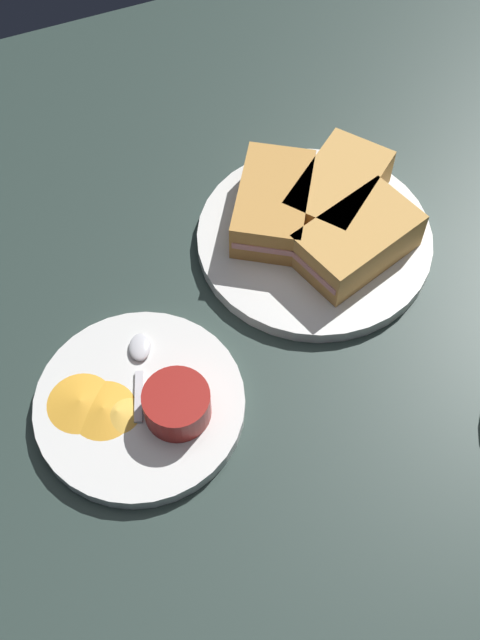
% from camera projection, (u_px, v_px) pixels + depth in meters
% --- Properties ---
extents(ground_plane, '(1.10, 1.10, 0.03)m').
position_uv_depth(ground_plane, '(311.00, 305.00, 0.87)').
color(ground_plane, '#283833').
extents(plate_sandwich_main, '(0.26, 0.26, 0.02)m').
position_uv_depth(plate_sandwich_main, '(314.00, 239.00, 0.89)').
color(plate_sandwich_main, silver).
rests_on(plate_sandwich_main, ground_plane).
extents(sandwich_half_near, '(0.15, 0.11, 0.05)m').
position_uv_depth(sandwich_half_near, '(357.00, 240.00, 0.84)').
color(sandwich_half_near, tan).
rests_on(sandwich_half_near, plate_sandwich_main).
extents(sandwich_half_far, '(0.15, 0.14, 0.05)m').
position_uv_depth(sandwich_half_far, '(338.00, 191.00, 0.88)').
color(sandwich_half_far, tan).
rests_on(sandwich_half_far, plate_sandwich_main).
extents(sandwich_half_extra, '(0.13, 0.15, 0.05)m').
position_uv_depth(sandwich_half_extra, '(277.00, 202.00, 0.87)').
color(sandwich_half_extra, '#C68C42').
rests_on(sandwich_half_extra, plate_sandwich_main).
extents(ramekin_dark_sauce, '(0.07, 0.07, 0.04)m').
position_uv_depth(ramekin_dark_sauce, '(275.00, 195.00, 0.88)').
color(ramekin_dark_sauce, navy).
rests_on(ramekin_dark_sauce, plate_sandwich_main).
extents(spoon_by_dark_ramekin, '(0.04, 0.10, 0.01)m').
position_uv_depth(spoon_by_dark_ramekin, '(306.00, 234.00, 0.88)').
color(spoon_by_dark_ramekin, silver).
rests_on(spoon_by_dark_ramekin, plate_sandwich_main).
extents(plate_chips_companion, '(0.21, 0.21, 0.02)m').
position_uv_depth(plate_chips_companion, '(140.00, 405.00, 0.78)').
color(plate_chips_companion, silver).
rests_on(plate_chips_companion, ground_plane).
extents(ramekin_light_gravy, '(0.07, 0.07, 0.03)m').
position_uv_depth(ramekin_light_gravy, '(177.00, 404.00, 0.75)').
color(ramekin_light_gravy, maroon).
rests_on(ramekin_light_gravy, plate_chips_companion).
extents(spoon_by_gravy_ramekin, '(0.05, 0.10, 0.01)m').
position_uv_depth(spoon_by_gravy_ramekin, '(140.00, 358.00, 0.79)').
color(spoon_by_gravy_ramekin, silver).
rests_on(spoon_by_gravy_ramekin, plate_chips_companion).
extents(plantain_chip_scatter, '(0.11, 0.10, 0.01)m').
position_uv_depth(plantain_chip_scatter, '(96.00, 407.00, 0.76)').
color(plantain_chip_scatter, gold).
rests_on(plantain_chip_scatter, plate_chips_companion).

